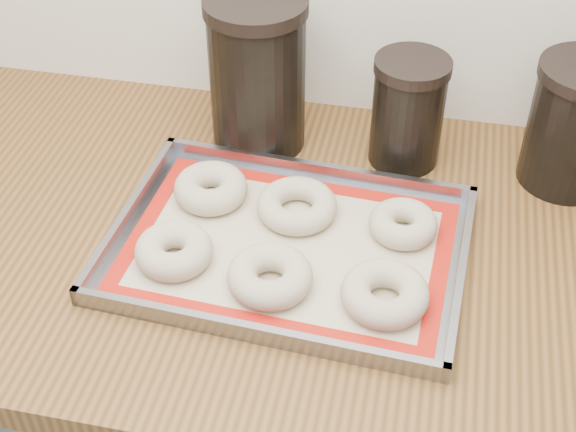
% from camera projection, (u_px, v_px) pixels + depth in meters
% --- Properties ---
extents(countertop, '(3.06, 0.68, 0.04)m').
position_uv_depth(countertop, '(420.00, 263.00, 1.07)').
color(countertop, brown).
rests_on(countertop, cabinet).
extents(baking_tray, '(0.48, 0.36, 0.03)m').
position_uv_depth(baking_tray, '(288.00, 246.00, 1.05)').
color(baking_tray, gray).
rests_on(baking_tray, countertop).
extents(baking_mat, '(0.44, 0.31, 0.00)m').
position_uv_depth(baking_mat, '(288.00, 247.00, 1.06)').
color(baking_mat, '#C6B793').
rests_on(baking_mat, baking_tray).
extents(bagel_front_left, '(0.12, 0.12, 0.04)m').
position_uv_depth(bagel_front_left, '(174.00, 250.00, 1.02)').
color(bagel_front_left, '#BCAD92').
rests_on(bagel_front_left, baking_mat).
extents(bagel_front_mid, '(0.13, 0.13, 0.04)m').
position_uv_depth(bagel_front_mid, '(270.00, 276.00, 0.99)').
color(bagel_front_mid, '#BCAD92').
rests_on(bagel_front_mid, baking_mat).
extents(bagel_front_right, '(0.14, 0.14, 0.04)m').
position_uv_depth(bagel_front_right, '(385.00, 293.00, 0.97)').
color(bagel_front_right, '#BCAD92').
rests_on(bagel_front_right, baking_mat).
extents(bagel_back_left, '(0.13, 0.13, 0.04)m').
position_uv_depth(bagel_back_left, '(211.00, 188.00, 1.12)').
color(bagel_back_left, '#BCAD92').
rests_on(bagel_back_left, baking_mat).
extents(bagel_back_mid, '(0.11, 0.11, 0.03)m').
position_uv_depth(bagel_back_mid, '(297.00, 206.00, 1.09)').
color(bagel_back_mid, '#BCAD92').
rests_on(bagel_back_mid, baking_mat).
extents(bagel_back_right, '(0.12, 0.12, 0.03)m').
position_uv_depth(bagel_back_right, '(403.00, 224.00, 1.07)').
color(bagel_back_right, '#BCAD92').
rests_on(bagel_back_right, baking_mat).
extents(canister_left, '(0.15, 0.15, 0.24)m').
position_uv_depth(canister_left, '(257.00, 74.00, 1.17)').
color(canister_left, black).
rests_on(canister_left, countertop).
extents(canister_mid, '(0.11, 0.11, 0.17)m').
position_uv_depth(canister_mid, '(408.00, 111.00, 1.16)').
color(canister_mid, black).
rests_on(canister_mid, countertop).
extents(canister_right, '(0.14, 0.14, 0.19)m').
position_uv_depth(canister_right, '(576.00, 125.00, 1.11)').
color(canister_right, black).
rests_on(canister_right, countertop).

